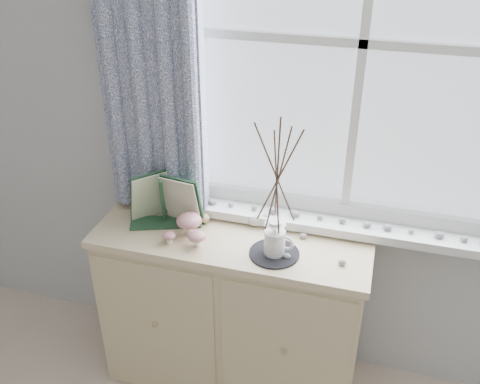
{
  "coord_description": "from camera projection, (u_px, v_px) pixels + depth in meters",
  "views": [
    {
      "loc": [
        0.4,
        -0.06,
        2.17
      ],
      "look_at": [
        -0.1,
        1.7,
        1.1
      ],
      "focal_mm": 40.0,
      "sensor_mm": 36.0,
      "label": 1
    }
  ],
  "objects": [
    {
      "name": "botanical_book",
      "position": [
        161.0,
        203.0,
        2.29
      ],
      "size": [
        0.39,
        0.25,
        0.25
      ],
      "primitive_type": null,
      "rotation": [
        0.0,
        0.0,
        0.35
      ],
      "color": "#1D3E27",
      "rests_on": "sideboard"
    },
    {
      "name": "crocheted_doily",
      "position": [
        274.0,
        253.0,
        2.18
      ],
      "size": [
        0.21,
        0.21,
        0.01
      ],
      "primitive_type": "cylinder",
      "color": "black",
      "rests_on": "sideboard"
    },
    {
      "name": "toadstool_cluster",
      "position": [
        189.0,
        226.0,
        2.25
      ],
      "size": [
        0.19,
        0.16,
        0.1
      ],
      "color": "white",
      "rests_on": "sideboard"
    },
    {
      "name": "wooden_eggs",
      "position": [
        202.0,
        213.0,
        2.41
      ],
      "size": [
        0.09,
        0.11,
        0.06
      ],
      "color": "tan",
      "rests_on": "sideboard"
    },
    {
      "name": "twig_pitcher",
      "position": [
        277.0,
        174.0,
        2.0
      ],
      "size": [
        0.28,
        0.28,
        0.65
      ],
      "rotation": [
        0.0,
        0.0,
        -0.24
      ],
      "color": "white",
      "rests_on": "crocheted_doily"
    },
    {
      "name": "songbird_figurine",
      "position": [
        258.0,
        220.0,
        2.35
      ],
      "size": [
        0.13,
        0.1,
        0.06
      ],
      "primitive_type": null,
      "rotation": [
        0.0,
        0.0,
        0.43
      ],
      "color": "silver",
      "rests_on": "sideboard"
    },
    {
      "name": "sideboard_pebbles",
      "position": [
        302.0,
        245.0,
        2.22
      ],
      "size": [
        0.33,
        0.23,
        0.02
      ],
      "color": "gray",
      "rests_on": "sideboard"
    },
    {
      "name": "sideboard",
      "position": [
        232.0,
        310.0,
        2.51
      ],
      "size": [
        1.2,
        0.45,
        0.85
      ],
      "color": "beige",
      "rests_on": "ground"
    }
  ]
}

